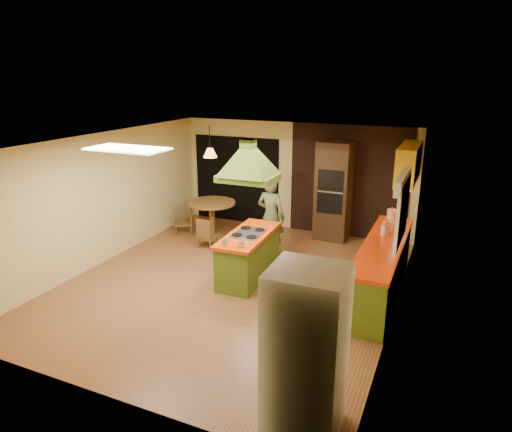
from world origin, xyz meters
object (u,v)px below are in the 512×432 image
at_px(wall_oven, 334,191).
at_px(canister_large, 391,216).
at_px(kitchen_island, 249,255).
at_px(man, 271,216).
at_px(refrigerator, 306,353).
at_px(dining_table, 212,212).

height_order(wall_oven, canister_large, wall_oven).
height_order(kitchen_island, wall_oven, wall_oven).
height_order(man, refrigerator, refrigerator).
bearing_deg(canister_large, man, -174.09).
height_order(wall_oven, dining_table, wall_oven).
xyz_separation_m(man, refrigerator, (2.11, -4.31, 0.09)).
relative_size(man, refrigerator, 0.90).
distance_m(kitchen_island, refrigerator, 3.77).
bearing_deg(canister_large, wall_oven, 139.37).
xyz_separation_m(kitchen_island, wall_oven, (0.84, 2.62, 0.66)).
distance_m(kitchen_island, man, 1.25).
xyz_separation_m(dining_table, canister_large, (3.93, -0.28, 0.48)).
bearing_deg(dining_table, canister_large, -4.02).
xyz_separation_m(man, wall_oven, (0.89, 1.44, 0.27)).
height_order(refrigerator, dining_table, refrigerator).
bearing_deg(refrigerator, canister_large, 86.40).
distance_m(wall_oven, canister_large, 1.84).
relative_size(kitchen_island, wall_oven, 0.78).
xyz_separation_m(refrigerator, dining_table, (-3.75, 4.82, -0.34)).
bearing_deg(kitchen_island, dining_table, 132.57).
distance_m(refrigerator, canister_large, 4.55).
bearing_deg(refrigerator, dining_table, 126.58).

